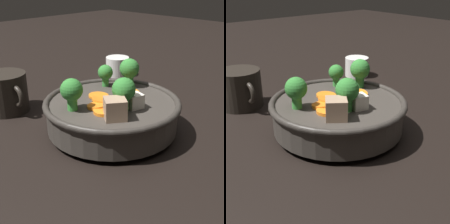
# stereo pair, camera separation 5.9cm
# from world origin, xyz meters

# --- Properties ---
(ground_plane) EXTENTS (3.00, 3.00, 0.00)m
(ground_plane) POSITION_xyz_m (0.00, 0.00, 0.00)
(ground_plane) COLOR black
(stirfry_bowl) EXTENTS (0.26, 0.26, 0.12)m
(stirfry_bowl) POSITION_xyz_m (-0.00, 0.00, 0.04)
(stirfry_bowl) COLOR #38332D
(stirfry_bowl) RESTS_ON ground_plane
(tea_cup) EXTENTS (0.07, 0.07, 0.05)m
(tea_cup) POSITION_xyz_m (-0.24, 0.27, 0.03)
(tea_cup) COLOR white
(tea_cup) RESTS_ON ground_plane
(dark_mug) EXTENTS (0.12, 0.10, 0.09)m
(dark_mug) POSITION_xyz_m (-0.23, -0.09, 0.04)
(dark_mug) COLOR black
(dark_mug) RESTS_ON ground_plane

